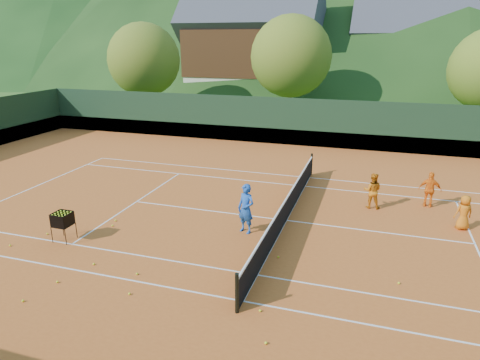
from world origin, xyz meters
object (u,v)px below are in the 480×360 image
(chalet_left, at_px, (253,48))
(chalet_mid, at_px, (415,55))
(student_b, at_px, (430,190))
(student_a, at_px, (372,191))
(student_c, at_px, (464,212))
(tennis_net, at_px, (287,208))
(coach, at_px, (246,209))
(ball_hopper, at_px, (62,220))

(chalet_left, distance_m, chalet_mid, 16.51)
(student_b, distance_m, chalet_mid, 31.16)
(student_a, relative_size, chalet_mid, 0.12)
(student_c, bearing_deg, tennis_net, -9.73)
(coach, bearing_deg, chalet_mid, 100.02)
(chalet_left, bearing_deg, ball_hopper, -84.65)
(coach, distance_m, ball_hopper, 6.19)
(student_c, xyz_separation_m, chalet_left, (-16.15, 28.83, 4.99))
(coach, xyz_separation_m, student_a, (4.15, 3.75, -0.16))
(ball_hopper, relative_size, chalet_mid, 0.08)
(student_b, relative_size, student_c, 1.15)
(student_c, height_order, tennis_net, student_c)
(student_a, bearing_deg, ball_hopper, 32.57)
(student_a, bearing_deg, chalet_left, -64.72)
(student_c, bearing_deg, chalet_left, -81.24)
(coach, height_order, chalet_mid, chalet_mid)
(student_a, bearing_deg, chalet_mid, -95.28)
(chalet_left, bearing_deg, student_c, -60.74)
(student_a, height_order, student_c, student_a)
(student_c, relative_size, tennis_net, 0.11)
(student_b, distance_m, student_c, 2.19)
(student_b, bearing_deg, tennis_net, 37.35)
(student_a, height_order, tennis_net, student_a)
(coach, bearing_deg, student_b, 57.12)
(student_a, xyz_separation_m, chalet_mid, (3.01, 31.68, 4.24))
(tennis_net, bearing_deg, coach, -129.05)
(student_a, bearing_deg, tennis_net, 37.88)
(student_a, xyz_separation_m, chalet_left, (-12.99, 27.68, 4.90))
(student_c, bearing_deg, student_a, -40.42)
(student_a, relative_size, ball_hopper, 1.46)
(student_c, distance_m, ball_hopper, 13.94)
(student_b, height_order, chalet_mid, chalet_mid)
(student_b, bearing_deg, chalet_mid, -85.24)
(student_c, xyz_separation_m, chalet_mid, (-0.15, 32.83, 4.33))
(student_b, height_order, student_c, student_b)
(ball_hopper, distance_m, chalet_mid, 40.25)
(student_c, height_order, chalet_mid, chalet_mid)
(ball_hopper, bearing_deg, student_c, 21.43)
(coach, relative_size, chalet_mid, 0.14)
(chalet_left, bearing_deg, student_a, -64.86)
(coach, relative_size, ball_hopper, 1.77)
(coach, bearing_deg, chalet_left, 127.15)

